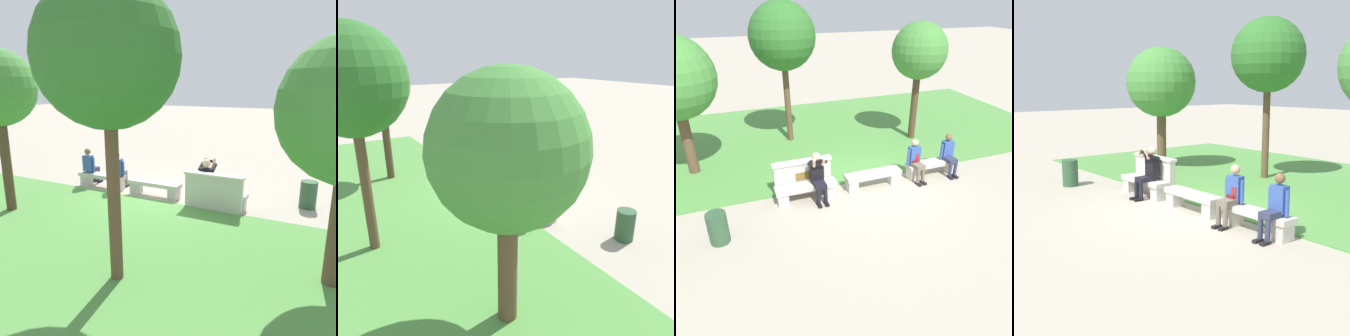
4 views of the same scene
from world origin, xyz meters
The scene contains 12 objects.
ground_plane centered at (0.00, 0.00, 0.00)m, with size 80.00×80.00×0.00m, color #A89E8C.
grass_strip centered at (0.00, 4.38, 0.01)m, with size 17.60×8.00×0.03m, color #518E42.
bench_main centered at (-1.97, 0.00, 0.29)m, with size 1.66×0.40×0.45m.
bench_near centered at (0.00, 0.00, 0.29)m, with size 1.66×0.40×0.45m.
bench_mid centered at (1.97, 0.00, 0.29)m, with size 1.66×0.40×0.45m.
backrest_wall_with_plaque centered at (-1.97, 0.34, 0.52)m, with size 1.62×0.24×1.01m.
person_photographer centered at (-1.65, -0.08, 0.74)m, with size 0.47×0.72×1.32m.
person_distant centered at (1.33, -0.07, 0.67)m, with size 0.48×0.70×1.26m.
person_companion centered at (2.48, -0.07, 0.67)m, with size 0.48×0.67×1.26m.
backpack centered at (1.31, 0.03, 0.63)m, with size 0.28×0.24×0.43m.
tree_behind_wall centered at (-1.52, 4.14, 3.68)m, with size 2.21×2.21×4.81m.
trash_bin centered at (-4.24, -1.00, 0.38)m, with size 0.44×0.44×0.75m, color #2D5133.
Camera 1 is at (-4.57, 8.29, 3.29)m, focal length 35.00 mm.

